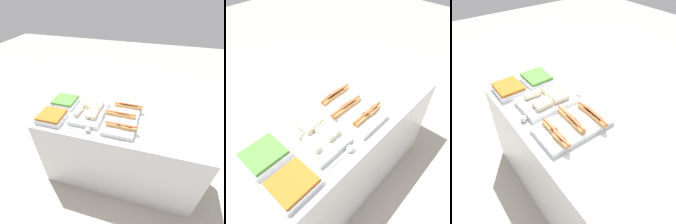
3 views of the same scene
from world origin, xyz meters
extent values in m
plane|color=#ADA393|center=(0.00, 0.00, 0.00)|extent=(12.00, 12.00, 0.00)
cube|color=silver|center=(0.00, 0.00, 0.47)|extent=(1.74, 0.71, 0.93)
cube|color=silver|center=(0.01, 0.00, 0.96)|extent=(0.31, 0.56, 0.05)
cube|color=tan|center=(0.11, 0.17, 1.00)|extent=(0.15, 0.06, 0.04)
cylinder|color=#C15633|center=(0.11, 0.17, 1.02)|extent=(0.17, 0.04, 0.02)
cube|color=tan|center=(0.01, 0.00, 1.00)|extent=(0.15, 0.06, 0.04)
cylinder|color=#C15633|center=(0.01, 0.00, 1.02)|extent=(0.17, 0.03, 0.02)
cube|color=tan|center=(-0.09, 0.00, 1.00)|extent=(0.14, 0.04, 0.04)
cylinder|color=#C15633|center=(-0.09, 0.00, 1.02)|extent=(0.16, 0.02, 0.02)
cube|color=tan|center=(0.01, 0.17, 1.00)|extent=(0.14, 0.05, 0.04)
cylinder|color=#C15633|center=(0.01, 0.17, 1.02)|extent=(0.16, 0.02, 0.02)
cube|color=tan|center=(-0.04, -0.17, 1.00)|extent=(0.14, 0.04, 0.04)
cylinder|color=#C15633|center=(-0.04, -0.17, 1.02)|extent=(0.16, 0.02, 0.02)
cube|color=tan|center=(0.07, -0.17, 1.00)|extent=(0.15, 0.05, 0.04)
cylinder|color=#C15633|center=(0.07, -0.17, 1.02)|extent=(0.16, 0.03, 0.02)
cube|color=tan|center=(0.06, 0.17, 1.00)|extent=(0.14, 0.05, 0.04)
cylinder|color=#C15633|center=(0.06, 0.17, 1.02)|extent=(0.16, 0.03, 0.02)
cube|color=tan|center=(0.11, -0.17, 1.00)|extent=(0.15, 0.05, 0.04)
cylinder|color=#C15633|center=(0.11, -0.17, 1.02)|extent=(0.16, 0.03, 0.02)
cube|color=tan|center=(-0.04, 0.17, 1.00)|extent=(0.15, 0.06, 0.04)
cylinder|color=#C15633|center=(-0.04, 0.17, 1.02)|extent=(0.17, 0.04, 0.02)
cube|color=tan|center=(0.06, 0.00, 1.00)|extent=(0.15, 0.05, 0.04)
cylinder|color=#C15633|center=(0.06, 0.00, 1.02)|extent=(0.16, 0.03, 0.02)
cube|color=silver|center=(-0.35, 0.00, 0.96)|extent=(0.32, 0.45, 0.05)
cylinder|color=beige|center=(-0.32, 0.08, 1.01)|extent=(0.06, 0.14, 0.05)
cylinder|color=beige|center=(-0.32, -0.08, 1.01)|extent=(0.06, 0.14, 0.05)
cylinder|color=beige|center=(-0.44, 0.08, 1.01)|extent=(0.06, 0.14, 0.05)
cylinder|color=beige|center=(-0.26, 0.08, 1.01)|extent=(0.06, 0.14, 0.05)
cylinder|color=beige|center=(-0.38, 0.08, 1.01)|extent=(0.06, 0.15, 0.05)
cylinder|color=beige|center=(-0.44, -0.08, 1.01)|extent=(0.06, 0.14, 0.05)
cylinder|color=beige|center=(-0.26, -0.08, 1.01)|extent=(0.06, 0.14, 0.05)
cube|color=silver|center=(-0.69, -0.19, 0.96)|extent=(0.27, 0.24, 0.05)
cube|color=#B7601E|center=(-0.69, -0.19, 0.99)|extent=(0.24, 0.22, 0.02)
cube|color=silver|center=(-0.69, 0.10, 0.96)|extent=(0.27, 0.24, 0.05)
cube|color=#4C9338|center=(-0.69, 0.10, 0.99)|extent=(0.24, 0.22, 0.02)
cylinder|color=#B2B5BA|center=(-0.38, -0.26, 0.94)|extent=(0.22, 0.02, 0.01)
sphere|color=#B2B5BA|center=(-0.27, -0.26, 0.96)|extent=(0.05, 0.05, 0.05)
cylinder|color=#B2B5BA|center=(-0.38, 0.26, 0.94)|extent=(0.22, 0.01, 0.01)
sphere|color=#B2B5BA|center=(-0.26, 0.26, 0.96)|extent=(0.05, 0.05, 0.05)
camera|label=1|loc=(0.28, -1.35, 2.10)|focal=28.00mm
camera|label=2|loc=(-0.96, -0.80, 2.14)|focal=35.00mm
camera|label=3|loc=(0.90, -0.72, 2.09)|focal=35.00mm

